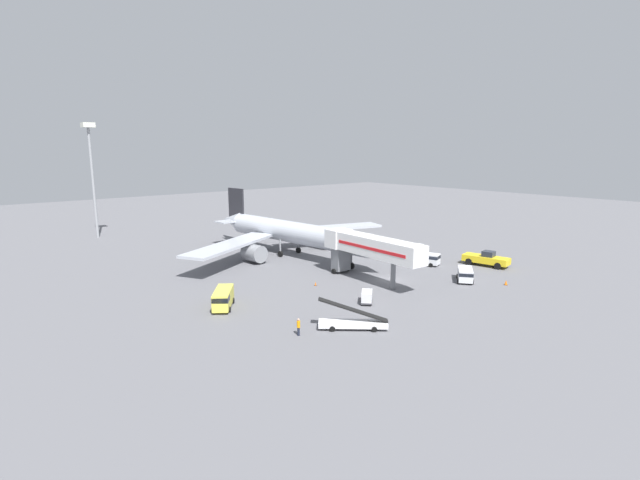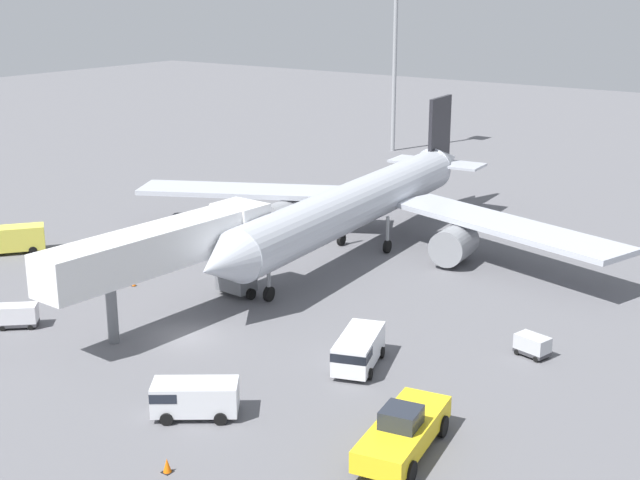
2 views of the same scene
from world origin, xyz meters
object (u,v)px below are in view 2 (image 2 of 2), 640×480
at_px(service_van_rear_left, 9,238).
at_px(baggage_cart_mid_right, 17,315).
at_px(baggage_cart_far_center, 532,345).
at_px(service_van_mid_left, 193,397).
at_px(jet_bridge, 173,248).
at_px(service_van_rear_right, 358,349).
at_px(safety_cone_bravo, 167,465).
at_px(pushback_tug, 403,431).
at_px(safety_cone_alpha, 134,283).
at_px(apron_light_mast, 396,21).
at_px(airplane_at_gate, 362,204).

distance_m(service_van_rear_left, baggage_cart_mid_right, 17.81).
bearing_deg(baggage_cart_mid_right, baggage_cart_far_center, 27.49).
bearing_deg(service_van_mid_left, jet_bridge, 138.02).
bearing_deg(baggage_cart_far_center, service_van_rear_right, -135.83).
distance_m(service_van_mid_left, baggage_cart_far_center, 21.25).
relative_size(service_van_rear_right, safety_cone_bravo, 7.84).
xyz_separation_m(pushback_tug, safety_cone_alpha, (-29.05, 9.44, -0.92)).
bearing_deg(service_van_mid_left, baggage_cart_mid_right, 172.59).
relative_size(jet_bridge, apron_light_mast, 0.74).
relative_size(service_van_rear_right, service_van_rear_left, 1.02).
relative_size(pushback_tug, safety_cone_bravo, 10.83).
distance_m(airplane_at_gate, service_van_mid_left, 31.93).
relative_size(service_van_rear_left, safety_cone_alpha, 10.79).
bearing_deg(apron_light_mast, service_van_mid_left, -66.71).
xyz_separation_m(service_van_mid_left, baggage_cart_mid_right, (-18.16, 2.36, -0.24)).
distance_m(jet_bridge, service_van_mid_left, 14.95).
relative_size(pushback_tug, safety_cone_alpha, 15.26).
bearing_deg(service_van_rear_left, service_van_rear_right, -3.31).
bearing_deg(baggage_cart_far_center, baggage_cart_mid_right, -152.51).
bearing_deg(baggage_cart_far_center, apron_light_mast, 128.17).
bearing_deg(baggage_cart_far_center, service_van_mid_left, -122.97).
distance_m(service_van_rear_right, baggage_cart_mid_right, 23.27).
distance_m(service_van_rear_left, baggage_cart_far_center, 44.80).
bearing_deg(apron_light_mast, pushback_tug, -58.63).
height_order(jet_bridge, safety_cone_bravo, jet_bridge).
height_order(baggage_cart_far_center, safety_cone_bravo, baggage_cart_far_center).
height_order(service_van_rear_right, apron_light_mast, apron_light_mast).
relative_size(baggage_cart_mid_right, apron_light_mast, 0.11).
xyz_separation_m(service_van_mid_left, baggage_cart_far_center, (11.56, 17.82, -0.36)).
bearing_deg(safety_cone_alpha, airplane_at_gate, 63.34).
distance_m(service_van_rear_right, baggage_cart_far_center, 10.91).
xyz_separation_m(jet_bridge, apron_light_mast, (-20.25, 62.29, 12.11)).
bearing_deg(baggage_cart_mid_right, safety_cone_bravo, -18.82).
distance_m(airplane_at_gate, safety_cone_bravo, 37.44).
height_order(jet_bridge, pushback_tug, jet_bridge).
xyz_separation_m(pushback_tug, apron_light_mast, (-41.95, 68.79, 16.01)).
bearing_deg(baggage_cart_mid_right, apron_light_mast, 100.43).
xyz_separation_m(airplane_at_gate, safety_cone_alpha, (-8.97, -17.87, -3.87)).
xyz_separation_m(airplane_at_gate, baggage_cart_mid_right, (-9.07, -28.09, -3.26)).
bearing_deg(jet_bridge, safety_cone_bravo, -46.73).
relative_size(airplane_at_gate, service_van_rear_left, 8.34).
xyz_separation_m(service_van_rear_right, service_van_rear_left, (-36.65, 2.12, 0.16)).
height_order(service_van_rear_right, service_van_rear_left, service_van_rear_left).
distance_m(baggage_cart_mid_right, safety_cone_alpha, 10.24).
height_order(airplane_at_gate, service_van_mid_left, airplane_at_gate).
bearing_deg(safety_cone_bravo, jet_bridge, 133.27).
relative_size(jet_bridge, service_van_rear_left, 3.35).
xyz_separation_m(service_van_rear_left, safety_cone_bravo, (35.79, -17.16, -0.95)).
distance_m(service_van_mid_left, service_van_rear_right, 10.89).
relative_size(baggage_cart_mid_right, baggage_cart_far_center, 1.23).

